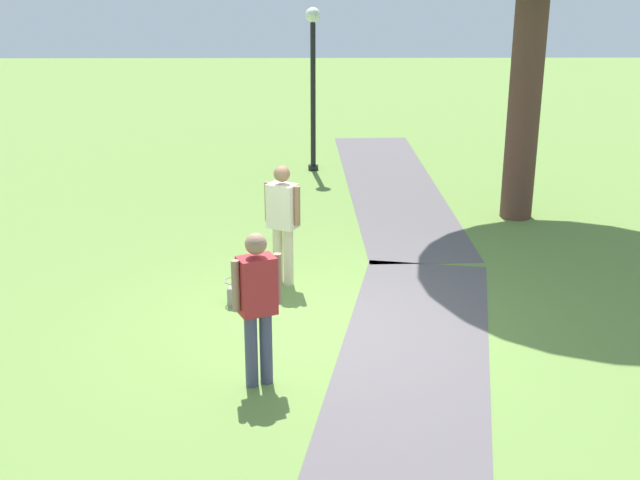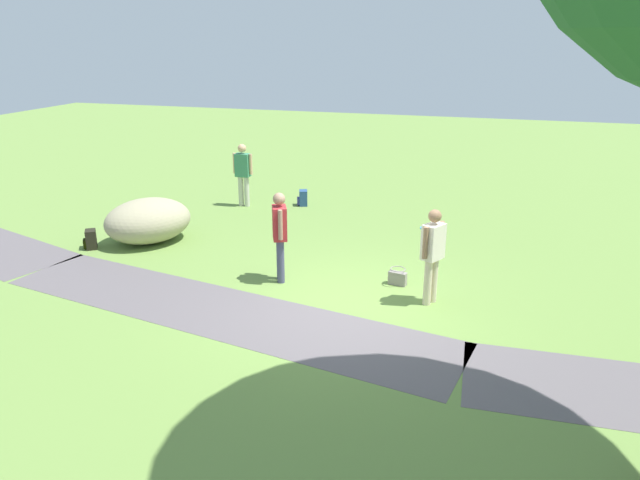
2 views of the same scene
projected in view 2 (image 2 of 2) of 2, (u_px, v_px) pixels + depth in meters
The scene contains 10 objects.
ground_plane at pixel (345, 305), 9.73m from camera, with size 48.00×48.00×0.00m, color olive.
footpath_segment_mid at pixel (217, 310), 9.55m from camera, with size 8.16×3.05×0.01m.
lawn_boulder at pixel (148, 221), 12.55m from camera, with size 2.24×2.33×0.94m.
woman_with_handbag at pixel (433, 250), 9.52m from camera, with size 0.38×0.47×1.61m.
man_near_boulder at pixel (243, 171), 15.02m from camera, with size 0.52×0.24×1.60m.
passerby_on_path at pixel (280, 231), 10.39m from camera, with size 0.37×0.48×1.64m.
handbag_on_grass at pixel (397, 277), 10.48m from camera, with size 0.34×0.32×0.31m.
backpack_by_boulder at pixel (91, 240), 12.23m from camera, with size 0.35×0.34×0.40m.
spare_backpack_on_lawn at pixel (303, 198), 15.29m from camera, with size 0.33×0.33×0.40m.
frisbee_on_grass at pixel (426, 228), 13.55m from camera, with size 0.26×0.26×0.02m.
Camera 2 is at (-2.15, 8.57, 4.23)m, focal length 33.22 mm.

